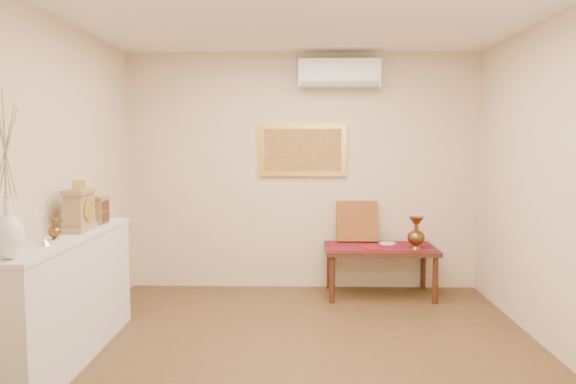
{
  "coord_description": "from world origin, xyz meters",
  "views": [
    {
      "loc": [
        -0.02,
        -4.2,
        1.7
      ],
      "look_at": [
        -0.14,
        1.15,
        1.21
      ],
      "focal_mm": 35.0,
      "sensor_mm": 36.0,
      "label": 1
    }
  ],
  "objects_px": {
    "white_vase": "(6,178)",
    "low_table": "(380,252)",
    "brass_urn_tall": "(416,229)",
    "wooden_chest": "(97,210)",
    "display_ledge": "(67,298)",
    "mantel_clock": "(80,209)"
  },
  "relations": [
    {
      "from": "low_table",
      "to": "brass_urn_tall",
      "type": "bearing_deg",
      "value": -23.11
    },
    {
      "from": "brass_urn_tall",
      "to": "mantel_clock",
      "type": "bearing_deg",
      "value": -153.51
    },
    {
      "from": "mantel_clock",
      "to": "wooden_chest",
      "type": "relative_size",
      "value": 1.68
    },
    {
      "from": "mantel_clock",
      "to": "low_table",
      "type": "height_order",
      "value": "mantel_clock"
    },
    {
      "from": "white_vase",
      "to": "display_ledge",
      "type": "xyz_separation_m",
      "value": [
        -0.02,
        0.85,
        -0.99
      ]
    },
    {
      "from": "white_vase",
      "to": "low_table",
      "type": "relative_size",
      "value": 0.83
    },
    {
      "from": "low_table",
      "to": "wooden_chest",
      "type": "bearing_deg",
      "value": -154.47
    },
    {
      "from": "brass_urn_tall",
      "to": "low_table",
      "type": "height_order",
      "value": "brass_urn_tall"
    },
    {
      "from": "mantel_clock",
      "to": "low_table",
      "type": "relative_size",
      "value": 0.34
    },
    {
      "from": "display_ledge",
      "to": "low_table",
      "type": "height_order",
      "value": "display_ledge"
    },
    {
      "from": "white_vase",
      "to": "low_table",
      "type": "height_order",
      "value": "white_vase"
    },
    {
      "from": "display_ledge",
      "to": "mantel_clock",
      "type": "height_order",
      "value": "mantel_clock"
    },
    {
      "from": "white_vase",
      "to": "display_ledge",
      "type": "bearing_deg",
      "value": 91.02
    },
    {
      "from": "wooden_chest",
      "to": "low_table",
      "type": "height_order",
      "value": "wooden_chest"
    },
    {
      "from": "display_ledge",
      "to": "mantel_clock",
      "type": "distance_m",
      "value": 0.7
    },
    {
      "from": "white_vase",
      "to": "wooden_chest",
      "type": "bearing_deg",
      "value": 89.58
    },
    {
      "from": "white_vase",
      "to": "brass_urn_tall",
      "type": "relative_size",
      "value": 2.39
    },
    {
      "from": "display_ledge",
      "to": "wooden_chest",
      "type": "distance_m",
      "value": 0.87
    },
    {
      "from": "brass_urn_tall",
      "to": "wooden_chest",
      "type": "height_order",
      "value": "wooden_chest"
    },
    {
      "from": "wooden_chest",
      "to": "low_table",
      "type": "relative_size",
      "value": 0.2
    },
    {
      "from": "low_table",
      "to": "display_ledge",
      "type": "bearing_deg",
      "value": -144.9
    },
    {
      "from": "white_vase",
      "to": "brass_urn_tall",
      "type": "xyz_separation_m",
      "value": [
        3.02,
        2.58,
        -0.71
      ]
    }
  ]
}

